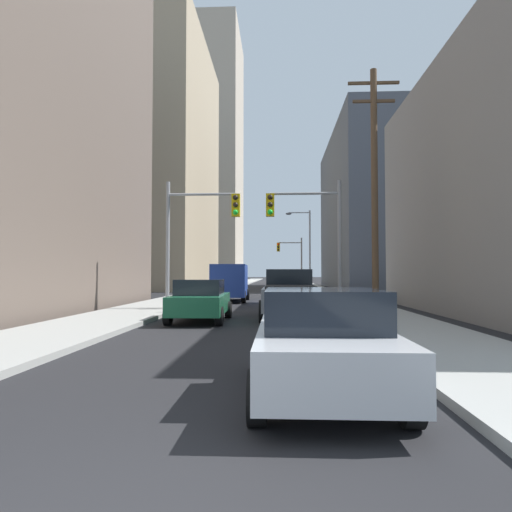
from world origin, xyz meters
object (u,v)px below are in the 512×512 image
at_px(cargo_van_blue, 230,281).
at_px(sedan_navy, 285,282).
at_px(traffic_signal_far_right, 291,254).
at_px(traffic_signal_near_left, 199,224).
at_px(sedan_white, 289,290).
at_px(sedan_maroon, 283,281).
at_px(traffic_signal_near_right, 308,223).
at_px(sedan_silver, 322,341).
at_px(sedan_green, 200,300).
at_px(pickup_truck_grey, 289,294).

relative_size(cargo_van_blue, sedan_navy, 1.25).
bearing_deg(traffic_signal_far_right, traffic_signal_near_left, -98.72).
xyz_separation_m(sedan_white, traffic_signal_near_left, (-4.27, -5.36, 3.25)).
relative_size(sedan_maroon, traffic_signal_near_right, 0.71).
bearing_deg(sedan_white, sedan_silver, -89.95).
height_order(sedan_white, traffic_signal_near_right, traffic_signal_near_right).
height_order(cargo_van_blue, sedan_silver, cargo_van_blue).
height_order(cargo_van_blue, traffic_signal_near_right, traffic_signal_near_right).
relative_size(traffic_signal_near_left, traffic_signal_near_right, 1.00).
bearing_deg(sedan_silver, sedan_green, 109.32).
bearing_deg(sedan_green, sedan_navy, 83.62).
bearing_deg(sedan_maroon, pickup_truck_grey, -90.22).
xyz_separation_m(sedan_navy, traffic_signal_far_right, (0.86, 7.23, 3.24)).
height_order(sedan_navy, traffic_signal_far_right, traffic_signal_far_right).
height_order(sedan_silver, traffic_signal_far_right, traffic_signal_far_right).
relative_size(sedan_navy, traffic_signal_near_right, 0.70).
height_order(pickup_truck_grey, traffic_signal_near_right, traffic_signal_near_right).
height_order(sedan_silver, sedan_maroon, same).
xyz_separation_m(sedan_silver, sedan_green, (-3.44, 9.80, 0.00)).
xyz_separation_m(pickup_truck_grey, traffic_signal_near_right, (0.92, 2.98, 3.09)).
bearing_deg(sedan_silver, sedan_navy, 89.94).
distance_m(sedan_white, traffic_signal_near_left, 7.59).
height_order(traffic_signal_near_right, traffic_signal_far_right, same).
xyz_separation_m(pickup_truck_grey, sedan_navy, (0.23, 29.59, -0.16)).
bearing_deg(cargo_van_blue, sedan_navy, 79.38).
bearing_deg(traffic_signal_far_right, pickup_truck_grey, -91.71).
distance_m(sedan_green, sedan_navy, 31.26).
height_order(pickup_truck_grey, cargo_van_blue, cargo_van_blue).
bearing_deg(sedan_maroon, sedan_navy, -89.53).
distance_m(sedan_navy, traffic_signal_near_right, 26.82).
height_order(pickup_truck_grey, sedan_navy, pickup_truck_grey).
relative_size(sedan_green, sedan_maroon, 1.00).
bearing_deg(traffic_signal_far_right, cargo_van_blue, -99.59).
relative_size(sedan_white, traffic_signal_far_right, 0.70).
xyz_separation_m(pickup_truck_grey, sedan_white, (0.18, 8.35, -0.16)).
distance_m(sedan_maroon, traffic_signal_far_right, 4.40).
xyz_separation_m(sedan_green, sedan_white, (3.42, 9.82, 0.00)).
bearing_deg(sedan_green, cargo_van_blue, 90.77).
bearing_deg(traffic_signal_near_left, sedan_maroon, 83.40).
relative_size(pickup_truck_grey, traffic_signal_far_right, 0.90).
bearing_deg(cargo_van_blue, sedan_maroon, 83.12).
xyz_separation_m(sedan_navy, traffic_signal_near_right, (0.69, -26.61, 3.25)).
bearing_deg(sedan_navy, sedan_maroon, 90.47).
relative_size(cargo_van_blue, sedan_maroon, 1.25).
bearing_deg(traffic_signal_near_right, sedan_maroon, 91.20).
bearing_deg(sedan_maroon, sedan_white, -89.95).
relative_size(cargo_van_blue, traffic_signal_near_left, 0.88).
distance_m(sedan_silver, sedan_navy, 40.86).
bearing_deg(traffic_signal_near_left, cargo_van_blue, 84.51).
bearing_deg(sedan_white, traffic_signal_near_right, -82.14).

